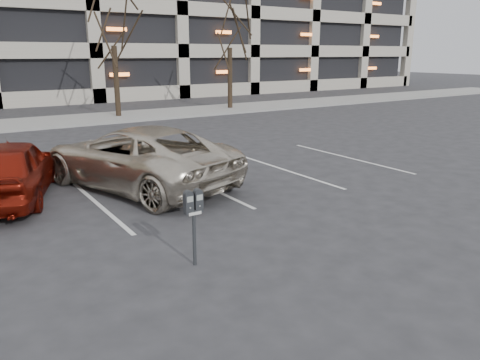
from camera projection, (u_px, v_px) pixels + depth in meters
The scene contains 7 objects.
ground at pixel (192, 217), 9.84m from camera, with size 140.00×140.00×0.00m, color #28282B.
sidewalk at pixel (39, 123), 22.72m from camera, with size 80.00×4.00×0.12m, color gray.
stall_lines at pixel (93, 200), 10.95m from camera, with size 16.90×5.20×0.00m.
tree_d at pixel (230, 8), 27.03m from camera, with size 3.57×3.57×8.10m.
parking_meter at pixel (193, 209), 7.38m from camera, with size 0.32×0.13×1.25m.
suv_silver at pixel (137, 157), 11.93m from camera, with size 4.23×6.17×1.57m.
car_red at pixel (9, 169), 10.84m from camera, with size 1.72×4.28×1.46m, color maroon.
Camera 1 is at (-4.26, -8.31, 3.34)m, focal length 35.00 mm.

